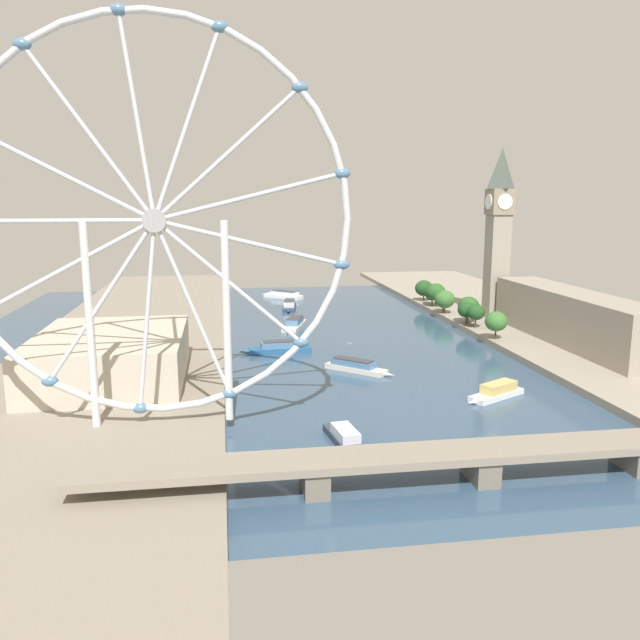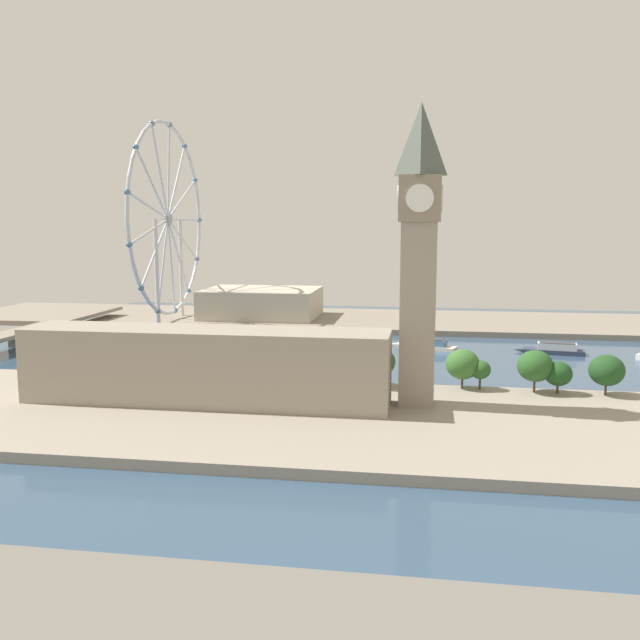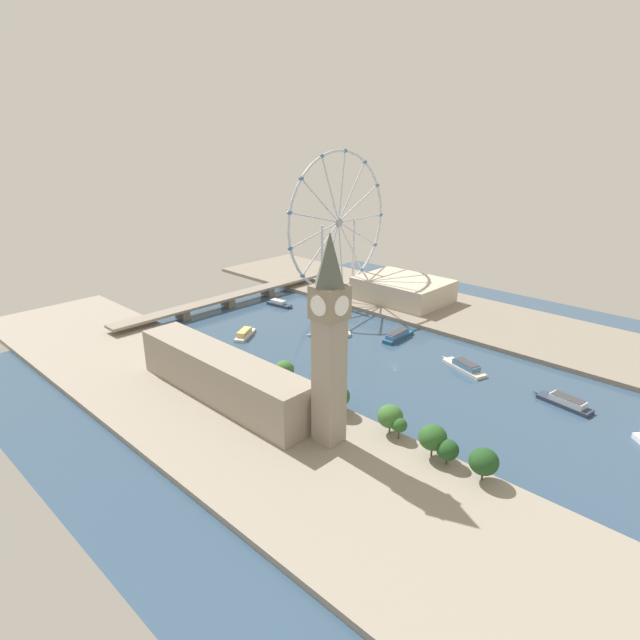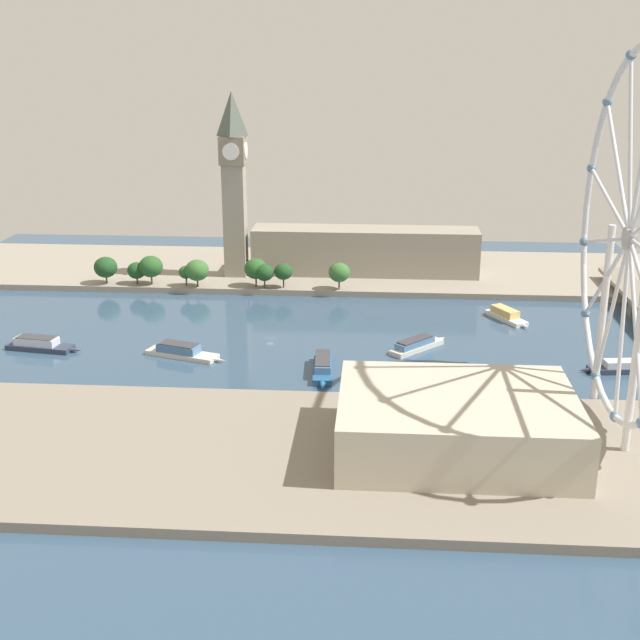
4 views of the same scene
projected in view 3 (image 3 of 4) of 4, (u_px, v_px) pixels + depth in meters
ground_plane at (395, 366)px, 315.89m from camera, size 385.65×385.65×0.00m
riverbank_left at (256, 434)px, 242.26m from camera, size 90.00×520.00×3.00m
riverbank_right at (482, 320)px, 388.50m from camera, size 90.00×520.00×3.00m
clock_tower at (329, 339)px, 218.36m from camera, size 13.66×13.66×93.58m
parliament_block at (222, 376)px, 268.86m from camera, size 22.00×117.99×23.95m
tree_row_embankment at (380, 414)px, 239.67m from camera, size 14.57×129.20×14.61m
ferris_wheel at (339, 223)px, 427.65m from camera, size 114.79×3.20×116.97m
riverside_hall at (403, 289)px, 427.50m from camera, size 52.94×69.63×17.44m
river_bridge at (228, 298)px, 421.67m from camera, size 197.65×13.18×8.43m
tour_boat_0 at (565, 402)px, 269.34m from camera, size 11.77×32.29×5.48m
tour_boat_1 at (465, 366)px, 310.38m from camera, size 16.88×34.64×5.32m
tour_boat_2 at (331, 333)px, 361.73m from camera, size 25.57×24.44×5.00m
tour_boat_3 at (279, 304)px, 423.77m from camera, size 9.18×25.96×4.68m
tour_boat_4 at (398, 335)px, 356.69m from camera, size 33.27×8.56×5.58m
tour_boat_5 at (245, 334)px, 360.33m from camera, size 26.02×17.30×5.27m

